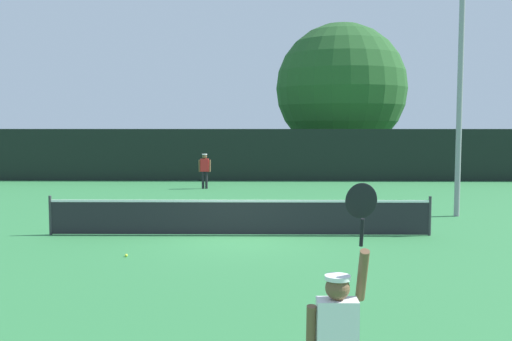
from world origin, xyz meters
TOP-DOWN VIEW (x-y plane):
  - ground_plane at (0.00, 0.00)m, footprint 120.00×120.00m
  - tennis_net at (0.00, 0.00)m, footprint 10.38×0.08m
  - perimeter_fence at (0.00, 15.21)m, footprint 33.41×0.12m
  - player_serving at (1.34, -10.32)m, footprint 0.67×0.39m
  - player_receiving at (-2.09, 11.38)m, footprint 0.57×0.24m
  - tennis_ball at (-2.46, -2.63)m, footprint 0.07×0.07m
  - light_pole at (6.99, 3.35)m, footprint 1.18×0.28m
  - large_tree at (5.43, 20.36)m, footprint 7.97×7.97m
  - parked_car_near at (-3.05, 22.07)m, footprint 2.02×4.25m

SIDE VIEW (x-z plane):
  - ground_plane at x=0.00m, z-range 0.00..0.00m
  - tennis_ball at x=-2.46m, z-range 0.00..0.07m
  - tennis_net at x=0.00m, z-range -0.02..1.05m
  - parked_car_near at x=-3.05m, z-range -0.07..1.62m
  - player_receiving at x=-2.09m, z-range 0.18..1.81m
  - player_serving at x=1.34m, z-range -0.16..2.31m
  - perimeter_fence at x=0.00m, z-range 0.00..2.76m
  - light_pole at x=6.99m, z-range 0.57..9.06m
  - large_tree at x=5.43m, z-range 0.60..9.78m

